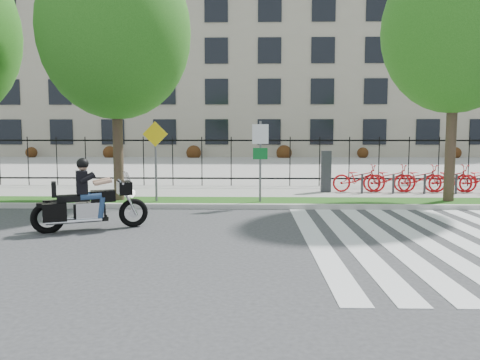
{
  "coord_description": "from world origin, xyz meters",
  "views": [
    {
      "loc": [
        0.83,
        -9.86,
        2.23
      ],
      "look_at": [
        0.51,
        3.0,
        0.98
      ],
      "focal_mm": 35.0,
      "sensor_mm": 36.0,
      "label": 1
    }
  ],
  "objects": [
    {
      "name": "bike_share_station",
      "position": [
        9.09,
        7.2,
        0.65
      ],
      "size": [
        11.13,
        0.87,
        1.5
      ],
      "color": "#2D2D33",
      "rests_on": "sidewalk"
    },
    {
      "name": "sidewalk",
      "position": [
        0.0,
        7.45,
        0.07
      ],
      "size": [
        60.0,
        3.5,
        0.15
      ],
      "primitive_type": "cube",
      "color": "gray",
      "rests_on": "ground"
    },
    {
      "name": "office_building",
      "position": [
        0.0,
        44.92,
        9.97
      ],
      "size": [
        60.0,
        21.9,
        20.15
      ],
      "color": "#9D947E",
      "rests_on": "ground"
    },
    {
      "name": "sign_pole_regulatory",
      "position": [
        1.1,
        4.58,
        1.74
      ],
      "size": [
        0.5,
        0.09,
        2.5
      ],
      "color": "#59595B",
      "rests_on": "grass_verge"
    },
    {
      "name": "grass_verge",
      "position": [
        0.0,
        4.95,
        0.07
      ],
      "size": [
        60.0,
        1.5,
        0.15
      ],
      "primitive_type": "cube",
      "color": "#1B5014",
      "rests_on": "ground"
    },
    {
      "name": "street_tree_1",
      "position": [
        -3.42,
        4.95,
        5.41
      ],
      "size": [
        4.72,
        4.72,
        7.98
      ],
      "color": "#38281E",
      "rests_on": "grass_verge"
    },
    {
      "name": "curb",
      "position": [
        0.0,
        4.1,
        0.07
      ],
      "size": [
        60.0,
        0.2,
        0.15
      ],
      "primitive_type": "cube",
      "color": "#AEACA4",
      "rests_on": "ground"
    },
    {
      "name": "iron_fence",
      "position": [
        0.0,
        9.2,
        1.15
      ],
      "size": [
        30.0,
        0.06,
        2.0
      ],
      "primitive_type": null,
      "color": "black",
      "rests_on": "sidewalk"
    },
    {
      "name": "ground",
      "position": [
        0.0,
        0.0,
        0.0
      ],
      "size": [
        120.0,
        120.0,
        0.0
      ],
      "primitive_type": "plane",
      "color": "#313134",
      "rests_on": "ground"
    },
    {
      "name": "crosswalk_stripes",
      "position": [
        4.83,
        0.0,
        0.01
      ],
      "size": [
        5.7,
        8.0,
        0.01
      ],
      "primitive_type": null,
      "color": "silver",
      "rests_on": "ground"
    },
    {
      "name": "motorcycle_rider",
      "position": [
        -2.94,
        0.88,
        0.68
      ],
      "size": [
        2.49,
        1.39,
        2.04
      ],
      "color": "black",
      "rests_on": "ground"
    },
    {
      "name": "lamp_post_right",
      "position": [
        10.0,
        12.0,
        3.21
      ],
      "size": [
        1.06,
        0.7,
        4.25
      ],
      "color": "black",
      "rests_on": "ground"
    },
    {
      "name": "sign_pole_warning",
      "position": [
        -2.15,
        4.58,
        1.74
      ],
      "size": [
        0.78,
        0.09,
        2.49
      ],
      "color": "#59595B",
      "rests_on": "grass_verge"
    },
    {
      "name": "street_tree_2",
      "position": [
        7.06,
        4.95,
        5.42
      ],
      "size": [
        4.43,
        4.43,
        7.84
      ],
      "color": "#38281E",
      "rests_on": "grass_verge"
    },
    {
      "name": "plaza",
      "position": [
        0.0,
        25.0,
        0.05
      ],
      "size": [
        80.0,
        34.0,
        0.1
      ],
      "primitive_type": "cube",
      "color": "gray",
      "rests_on": "ground"
    }
  ]
}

